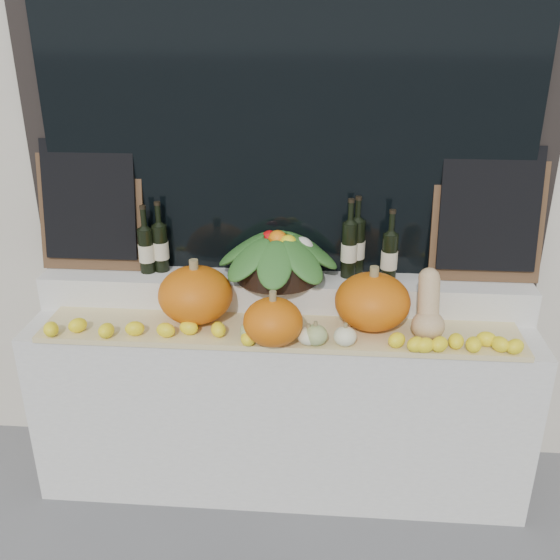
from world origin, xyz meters
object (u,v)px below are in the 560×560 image
(produce_bowl, at_px, (278,255))
(wine_bottle_tall, at_px, (356,246))
(butternut_squash, at_px, (428,310))
(pumpkin_left, at_px, (195,295))
(pumpkin_right, at_px, (372,301))

(produce_bowl, bearing_deg, wine_bottle_tall, 13.56)
(butternut_squash, distance_m, produce_bowl, 0.72)
(produce_bowl, bearing_deg, pumpkin_left, -150.42)
(pumpkin_right, xyz_separation_m, produce_bowl, (-0.43, 0.20, 0.13))
(pumpkin_left, xyz_separation_m, wine_bottle_tall, (0.71, 0.29, 0.14))
(butternut_squash, distance_m, wine_bottle_tall, 0.49)
(pumpkin_left, distance_m, pumpkin_right, 0.78)
(pumpkin_right, bearing_deg, pumpkin_left, 179.85)
(pumpkin_right, xyz_separation_m, butternut_squash, (0.23, -0.06, 0.00))
(butternut_squash, xyz_separation_m, wine_bottle_tall, (-0.30, 0.35, 0.15))
(butternut_squash, xyz_separation_m, produce_bowl, (-0.66, 0.27, 0.13))
(pumpkin_right, bearing_deg, butternut_squash, -15.39)
(butternut_squash, height_order, wine_bottle_tall, wine_bottle_tall)
(pumpkin_left, bearing_deg, butternut_squash, -3.72)
(wine_bottle_tall, bearing_deg, pumpkin_right, -76.74)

